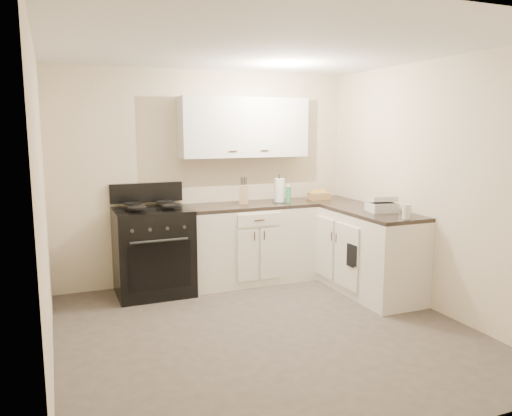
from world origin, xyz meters
name	(u,v)px	position (x,y,z in m)	size (l,w,h in m)	color
floor	(266,332)	(0.00, 0.00, 0.00)	(3.60, 3.60, 0.00)	#473F38
ceiling	(267,47)	(0.00, 0.00, 2.50)	(3.60, 3.60, 0.00)	white
wall_back	(207,177)	(0.00, 1.80, 1.25)	(3.60, 3.60, 0.00)	beige
wall_right	(430,187)	(1.80, 0.00, 1.25)	(3.60, 3.60, 0.00)	beige
wall_left	(43,208)	(-1.80, 0.00, 1.25)	(3.60, 3.60, 0.00)	beige
wall_front	(399,237)	(0.00, -1.80, 1.25)	(3.60, 3.60, 0.00)	beige
base_cabinets_back	(249,244)	(0.43, 1.50, 0.45)	(1.55, 0.60, 0.90)	white
base_cabinets_right	(355,248)	(1.50, 0.85, 0.45)	(0.60, 1.90, 0.90)	white
countertop_back	(249,206)	(0.43, 1.50, 0.92)	(1.55, 0.60, 0.04)	black
countertop_right	(357,208)	(1.50, 0.85, 0.92)	(0.60, 1.90, 0.04)	black
upper_cabinets	(244,127)	(0.43, 1.65, 1.84)	(1.55, 0.30, 0.70)	silver
stove	(153,253)	(-0.73, 1.48, 0.46)	(0.82, 0.70, 0.99)	black
knife_block	(244,194)	(0.37, 1.54, 1.05)	(0.10, 0.09, 0.23)	tan
paper_towel	(279,191)	(0.81, 1.48, 1.09)	(0.12, 0.12, 0.29)	white
soap_bottle	(288,195)	(0.91, 1.43, 1.04)	(0.06, 0.06, 0.19)	#3A9655
wicker_basket	(318,196)	(1.39, 1.55, 0.98)	(0.26, 0.17, 0.09)	tan
countertop_grill	(381,207)	(1.54, 0.44, 0.99)	(0.28, 0.26, 0.10)	silver
glass_jar	(407,212)	(1.52, 0.00, 1.01)	(0.09, 0.09, 0.14)	silver
oven_mitt_near	(353,255)	(1.18, 0.40, 0.50)	(0.02, 0.13, 0.22)	black
oven_mitt_far	(351,255)	(1.18, 0.45, 0.49)	(0.02, 0.14, 0.24)	black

